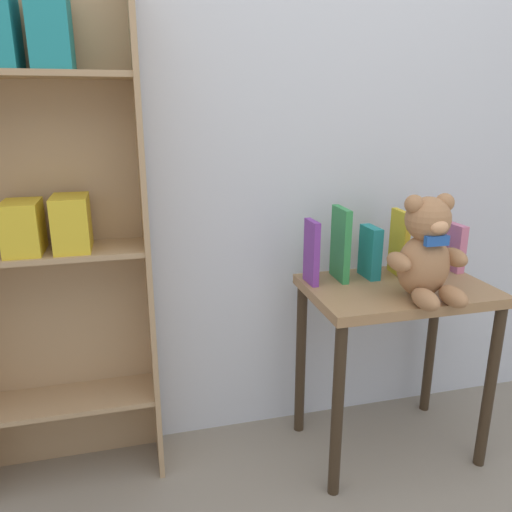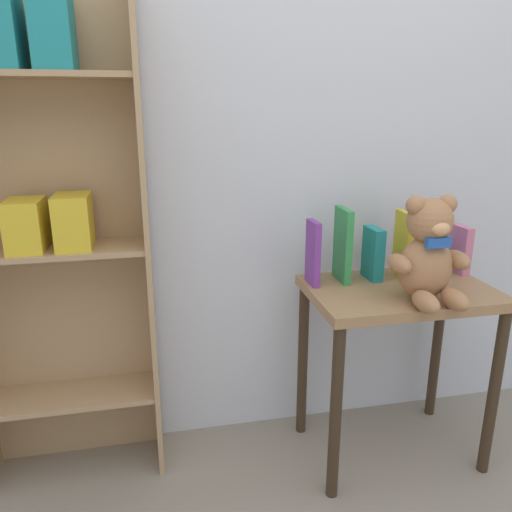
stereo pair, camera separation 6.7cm
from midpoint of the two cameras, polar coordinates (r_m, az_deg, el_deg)
The scene contains 10 objects.
wall_back at distance 1.91m, azimuth 4.95°, elevation 15.33°, with size 4.80×0.06×2.50m.
bookshelf_side at distance 1.75m, azimuth -21.23°, elevation 4.16°, with size 0.62×0.23×1.69m.
display_table at distance 1.90m, azimuth 16.86°, elevation -6.76°, with size 0.65×0.43×0.68m.
teddy_bear at distance 1.72m, azimuth 20.18°, elevation 0.21°, with size 0.27×0.24×0.35m.
book_standing_purple at distance 1.79m, azimuth 7.59°, elevation 0.34°, with size 0.02×0.10×0.23m, color purple.
book_standing_green at distance 1.84m, azimuth 10.91°, elevation 1.25°, with size 0.03×0.14×0.27m, color #33934C.
book_standing_teal at distance 1.89m, azimuth 14.22°, elevation 0.28°, with size 0.04×0.11×0.19m, color teal.
book_standing_yellow at distance 1.94m, azimuth 17.39°, elevation 1.25°, with size 0.02×0.12×0.25m, color gold.
book_standing_blue at distance 2.00m, azimuth 20.38°, elevation 0.94°, with size 0.02×0.10×0.22m, color #2D51B7.
book_standing_pink at distance 2.07m, azimuth 23.11°, elevation 0.68°, with size 0.03×0.11×0.18m, color #D17093.
Camera 2 is at (-0.52, -0.32, 1.30)m, focal length 35.00 mm.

